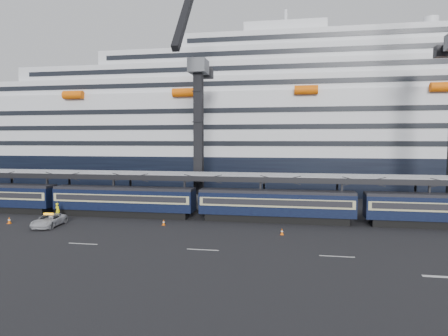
% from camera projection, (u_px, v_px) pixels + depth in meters
% --- Properties ---
extents(ground, '(260.00, 260.00, 0.00)m').
position_uv_depth(ground, '(354.00, 246.00, 38.25)').
color(ground, black).
rests_on(ground, ground).
extents(train, '(133.05, 3.00, 4.05)m').
position_uv_depth(train, '(303.00, 205.00, 48.73)').
color(train, black).
rests_on(train, ground).
extents(canopy, '(130.00, 6.25, 5.53)m').
position_uv_depth(canopy, '(340.00, 178.00, 51.63)').
color(canopy, '#92949A').
rests_on(canopy, ground).
extents(cruise_ship, '(214.09, 28.84, 34.00)m').
position_uv_depth(cruise_ship, '(318.00, 129.00, 82.73)').
color(cruise_ship, black).
rests_on(cruise_ship, ground).
extents(crane_dark_near, '(4.50, 17.75, 35.08)m').
position_uv_depth(crane_dark_near, '(198.00, 128.00, 59.20)').
color(crane_dark_near, '#53555B').
rests_on(crane_dark_near, ground).
extents(pickup_truck, '(2.92, 5.41, 1.44)m').
position_uv_depth(pickup_truck, '(49.00, 220.00, 46.63)').
color(pickup_truck, '#B1B3B9').
rests_on(pickup_truck, ground).
extents(worker, '(0.87, 0.74, 2.02)m').
position_uv_depth(worker, '(58.00, 211.00, 51.58)').
color(worker, '#FFF00D').
rests_on(worker, ground).
extents(traffic_cone_b, '(0.42, 0.42, 0.84)m').
position_uv_depth(traffic_cone_b, '(9.00, 220.00, 48.34)').
color(traffic_cone_b, '#F96207').
rests_on(traffic_cone_b, ground).
extents(traffic_cone_c, '(0.35, 0.35, 0.71)m').
position_uv_depth(traffic_cone_c, '(164.00, 222.00, 47.40)').
color(traffic_cone_c, '#F96207').
rests_on(traffic_cone_c, ground).
extents(traffic_cone_d, '(0.36, 0.36, 0.72)m').
position_uv_depth(traffic_cone_d, '(282.00, 232.00, 42.59)').
color(traffic_cone_d, '#F96207').
rests_on(traffic_cone_d, ground).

